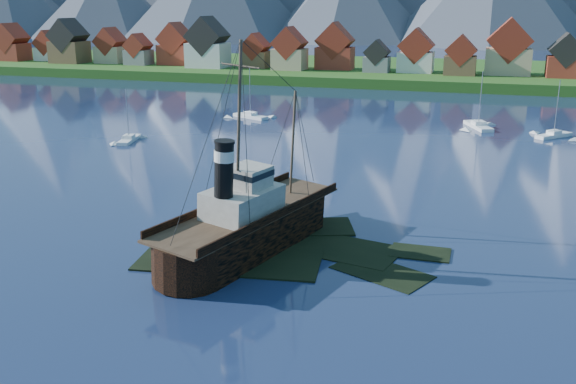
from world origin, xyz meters
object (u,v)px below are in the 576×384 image
(tugboat_wreck, at_px, (254,220))
(sailboat_e, at_px, (478,127))
(sailboat_d, at_px, (554,136))
(sailboat_c, at_px, (250,117))
(sailboat_a, at_px, (129,140))

(tugboat_wreck, bearing_deg, sailboat_e, 89.46)
(sailboat_d, xyz_separation_m, sailboat_e, (-13.90, 5.65, 0.00))
(sailboat_e, bearing_deg, tugboat_wreck, -127.78)
(sailboat_c, distance_m, sailboat_d, 62.51)
(sailboat_a, height_order, sailboat_c, sailboat_c)
(sailboat_c, height_order, sailboat_d, sailboat_c)
(sailboat_a, relative_size, sailboat_c, 0.88)
(sailboat_a, distance_m, sailboat_c, 32.52)
(tugboat_wreck, relative_size, sailboat_c, 2.49)
(tugboat_wreck, distance_m, sailboat_c, 77.71)
(sailboat_a, height_order, sailboat_d, sailboat_d)
(sailboat_d, bearing_deg, sailboat_a, -117.27)
(sailboat_d, relative_size, sailboat_e, 0.94)
(sailboat_a, bearing_deg, sailboat_d, 6.96)
(sailboat_a, bearing_deg, sailboat_c, 54.11)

